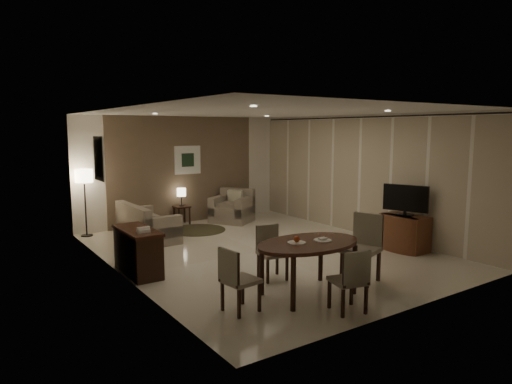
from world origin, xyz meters
TOP-DOWN VIEW (x-y plane):
  - room_shell at (0.00, 0.40)m, footprint 5.50×7.00m
  - taupe_accent at (0.00, 3.48)m, footprint 3.96×0.03m
  - curtain_wall at (2.68, 0.00)m, footprint 0.08×6.70m
  - curtain_rod at (2.68, 0.00)m, footprint 0.03×6.80m
  - art_back_frame at (0.10, 3.46)m, footprint 0.72×0.03m
  - art_back_canvas at (0.10, 3.44)m, footprint 0.34×0.01m
  - art_left_frame at (-2.72, 1.20)m, footprint 0.03×0.60m
  - art_left_canvas at (-2.71, 1.20)m, footprint 0.01×0.46m
  - downlight_nl at (-1.40, -1.80)m, footprint 0.10×0.10m
  - downlight_nr at (1.40, -1.80)m, footprint 0.10×0.10m
  - downlight_fl at (-1.40, 1.80)m, footprint 0.10×0.10m
  - downlight_fr at (1.40, 1.80)m, footprint 0.10×0.10m
  - console_desk at (-2.49, 0.00)m, footprint 0.48×1.20m
  - telephone at (-2.49, -0.30)m, footprint 0.20×0.14m
  - tv_cabinet at (2.40, -1.50)m, footprint 0.48×0.90m
  - flat_tv at (2.38, -1.50)m, footprint 0.36×0.85m
  - dining_table at (-0.80, -2.31)m, footprint 1.64×1.03m
  - chair_near at (-0.78, -3.08)m, footprint 0.50×0.50m
  - chair_far at (-0.81, -1.47)m, footprint 0.47×0.47m
  - chair_left at (-1.93, -2.29)m, footprint 0.46×0.46m
  - chair_right at (0.24, -2.35)m, footprint 0.64×0.64m
  - plate_a at (-0.98, -2.26)m, footprint 0.26×0.26m
  - plate_b at (-0.58, -2.36)m, footprint 0.26×0.26m
  - fruit_apple at (-0.98, -2.26)m, footprint 0.09×0.09m
  - napkin at (-0.58, -2.36)m, footprint 0.12×0.08m
  - round_rug at (-0.19, 2.42)m, footprint 1.35×1.35m
  - sofa at (-1.48, 2.19)m, footprint 1.69×0.89m
  - armchair at (1.01, 2.79)m, footprint 1.26×1.27m
  - side_table at (-0.19, 3.25)m, footprint 0.36×0.36m
  - table_lamp at (-0.19, 3.25)m, footprint 0.22×0.22m
  - floor_lamp at (-2.51, 3.26)m, footprint 0.38×0.38m

SIDE VIEW (x-z plane):
  - round_rug at x=-0.19m, z-range 0.00..0.01m
  - side_table at x=-0.19m, z-range 0.00..0.47m
  - tv_cabinet at x=2.40m, z-range 0.00..0.70m
  - console_desk at x=-2.49m, z-range 0.00..0.75m
  - dining_table at x=-0.80m, z-range 0.00..0.77m
  - sofa at x=-1.48m, z-range 0.00..0.78m
  - armchair at x=1.01m, z-range 0.00..0.84m
  - chair_far at x=-0.81m, z-range 0.00..0.85m
  - chair_near at x=-0.78m, z-range 0.00..0.85m
  - chair_left at x=-1.93m, z-range 0.00..0.86m
  - chair_right at x=0.24m, z-range 0.00..1.05m
  - table_lamp at x=-0.19m, z-range 0.47..0.97m
  - floor_lamp at x=-2.51m, z-range 0.00..1.50m
  - plate_a at x=-0.98m, z-range 0.77..0.79m
  - plate_b at x=-0.58m, z-range 0.77..0.79m
  - telephone at x=-2.49m, z-range 0.76..0.85m
  - napkin at x=-0.58m, z-range 0.79..0.82m
  - fruit_apple at x=-0.98m, z-range 0.79..0.88m
  - flat_tv at x=2.38m, z-range 0.72..1.32m
  - curtain_wall at x=2.68m, z-range 0.03..2.61m
  - taupe_accent at x=0.00m, z-range 0.00..2.70m
  - room_shell at x=0.00m, z-range 0.00..2.70m
  - art_back_frame at x=0.10m, z-range 1.24..1.96m
  - art_back_canvas at x=0.10m, z-range 1.43..1.77m
  - art_left_frame at x=-2.72m, z-range 1.45..2.25m
  - art_left_canvas at x=-2.71m, z-range 1.53..2.17m
  - curtain_rod at x=2.68m, z-range 2.62..2.66m
  - downlight_nl at x=-1.40m, z-range 2.68..2.69m
  - downlight_nr at x=1.40m, z-range 2.68..2.69m
  - downlight_fl at x=-1.40m, z-range 2.68..2.69m
  - downlight_fr at x=1.40m, z-range 2.68..2.69m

